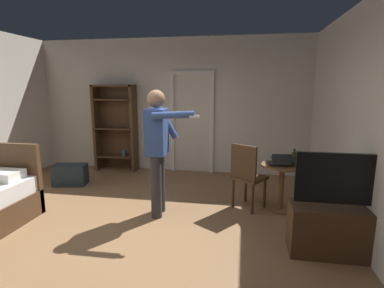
{
  "coord_description": "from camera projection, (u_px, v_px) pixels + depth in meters",
  "views": [
    {
      "loc": [
        1.55,
        -3.13,
        1.81
      ],
      "look_at": [
        0.89,
        0.6,
        1.07
      ],
      "focal_mm": 27.7,
      "sensor_mm": 36.0,
      "label": 1
    }
  ],
  "objects": [
    {
      "name": "person_blue_shirt",
      "position": [
        158.0,
        145.0,
        4.09
      ],
      "size": [
        0.76,
        0.54,
        1.77
      ],
      "color": "#333338",
      "rests_on": "ground_plane"
    },
    {
      "name": "suitcase_dark",
      "position": [
        70.0,
        175.0,
        5.52
      ],
      "size": [
        0.64,
        0.45,
        0.39
      ],
      "primitive_type": "cube",
      "rotation": [
        0.0,
        0.0,
        0.22
      ],
      "color": "#1E2D38",
      "rests_on": "ground_plane"
    },
    {
      "name": "doorway_frame",
      "position": [
        192.0,
        115.0,
        6.22
      ],
      "size": [
        0.93,
        0.08,
        2.13
      ],
      "color": "white",
      "rests_on": "ground_plane"
    },
    {
      "name": "tv_flatscreen",
      "position": [
        337.0,
        225.0,
        3.19
      ],
      "size": [
        0.98,
        0.4,
        1.14
      ],
      "color": "#4C331E",
      "rests_on": "ground_plane"
    },
    {
      "name": "wooden_chair",
      "position": [
        247.0,
        174.0,
        4.36
      ],
      "size": [
        0.58,
        0.58,
        0.99
      ],
      "color": "#4C331E",
      "rests_on": "ground_plane"
    },
    {
      "name": "wall_back",
      "position": [
        171.0,
        106.0,
        6.35
      ],
      "size": [
        5.99,
        0.12,
        2.81
      ],
      "primitive_type": "cube",
      "color": "silver",
      "rests_on": "ground_plane"
    },
    {
      "name": "ground_plane",
      "position": [
        112.0,
        237.0,
        3.63
      ],
      "size": [
        6.66,
        6.66,
        0.0
      ],
      "primitive_type": "plane",
      "color": "olive"
    },
    {
      "name": "laptop",
      "position": [
        281.0,
        162.0,
        4.23
      ],
      "size": [
        0.35,
        0.36,
        0.16
      ],
      "color": "black",
      "rests_on": "side_table"
    },
    {
      "name": "bottle_on_table",
      "position": [
        294.0,
        159.0,
        4.16
      ],
      "size": [
        0.06,
        0.06,
        0.25
      ],
      "color": "#252D16",
      "rests_on": "side_table"
    },
    {
      "name": "bookshelf",
      "position": [
        116.0,
        125.0,
        6.41
      ],
      "size": [
        0.91,
        0.32,
        1.85
      ],
      "color": "#4C331E",
      "rests_on": "ground_plane"
    },
    {
      "name": "side_table",
      "position": [
        282.0,
        180.0,
        4.32
      ],
      "size": [
        0.61,
        0.61,
        0.7
      ],
      "color": "brown",
      "rests_on": "ground_plane"
    }
  ]
}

